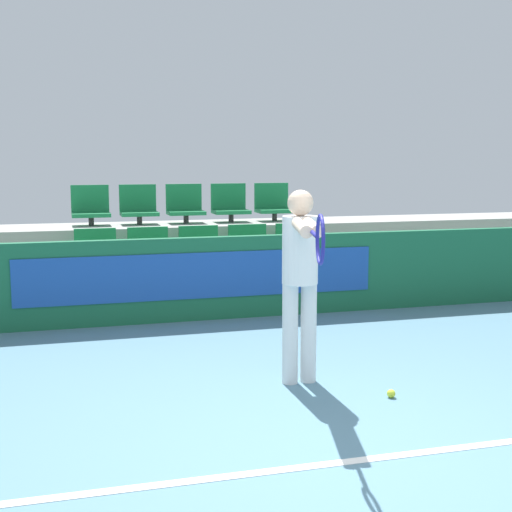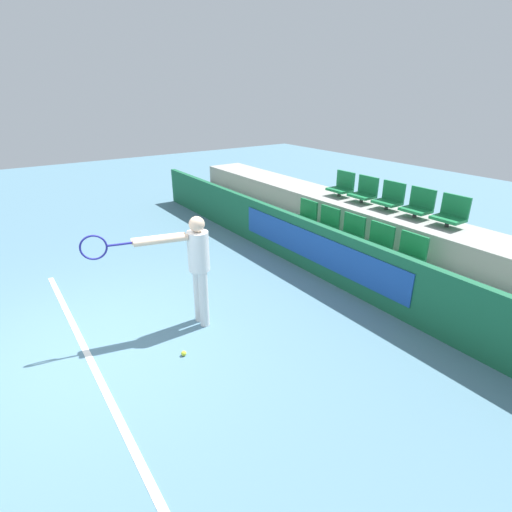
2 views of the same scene
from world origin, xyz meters
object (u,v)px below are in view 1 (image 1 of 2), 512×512
at_px(stadium_chair_1, 149,252).
at_px(stadium_chair_2, 200,250).
at_px(stadium_chair_0, 96,254).
at_px(tennis_ball, 391,394).
at_px(tennis_player, 301,268).
at_px(stadium_chair_4, 296,247).
at_px(stadium_chair_8, 230,205).
at_px(stadium_chair_5, 91,208).
at_px(stadium_chair_9, 273,205).
at_px(stadium_chair_3, 249,249).
at_px(stadium_chair_7, 185,206).
at_px(stadium_chair_6, 139,207).

height_order(stadium_chair_1, stadium_chair_2, same).
height_order(stadium_chair_0, tennis_ball, stadium_chair_0).
relative_size(stadium_chair_0, tennis_player, 0.33).
xyz_separation_m(stadium_chair_0, stadium_chair_4, (2.50, 0.00, 0.00)).
bearing_deg(stadium_chair_0, stadium_chair_8, 28.46).
bearing_deg(stadium_chair_5, stadium_chair_9, 0.00).
bearing_deg(stadium_chair_8, stadium_chair_5, 180.00).
bearing_deg(stadium_chair_5, stadium_chair_1, -58.41).
bearing_deg(stadium_chair_3, stadium_chair_1, 180.00).
distance_m(stadium_chair_0, stadium_chair_7, 1.68).
relative_size(stadium_chair_5, stadium_chair_7, 1.00).
bearing_deg(stadium_chair_1, tennis_player, -76.12).
distance_m(stadium_chair_2, tennis_ball, 3.85).
xyz_separation_m(stadium_chair_3, stadium_chair_6, (-1.25, 1.02, 0.48)).
bearing_deg(stadium_chair_4, stadium_chair_5, 157.88).
distance_m(stadium_chair_3, tennis_player, 3.29).
relative_size(stadium_chair_4, stadium_chair_5, 1.00).
bearing_deg(stadium_chair_2, stadium_chair_8, 58.41).
bearing_deg(stadium_chair_3, stadium_chair_0, 180.00).
bearing_deg(stadium_chair_4, stadium_chair_7, 140.89).
bearing_deg(stadium_chair_6, stadium_chair_1, -90.00).
bearing_deg(stadium_chair_3, tennis_ball, -87.93).
relative_size(stadium_chair_3, stadium_chair_4, 1.00).
distance_m(stadium_chair_3, stadium_chair_4, 0.63).
bearing_deg(stadium_chair_1, stadium_chair_0, 180.00).
height_order(stadium_chair_0, stadium_chair_1, same).
height_order(stadium_chair_0, stadium_chair_7, stadium_chair_7).
bearing_deg(stadium_chair_2, tennis_ball, -78.45).
bearing_deg(tennis_ball, stadium_chair_9, 84.08).
distance_m(stadium_chair_1, tennis_ball, 4.02).
relative_size(stadium_chair_6, tennis_ball, 7.92).
relative_size(stadium_chair_4, tennis_ball, 7.92).
bearing_deg(stadium_chair_8, stadium_chair_4, -58.41).
bearing_deg(stadium_chair_1, tennis_ball, -69.57).
relative_size(stadium_chair_1, stadium_chair_8, 1.00).
distance_m(stadium_chair_0, stadium_chair_8, 2.19).
distance_m(stadium_chair_0, stadium_chair_9, 2.74).
bearing_deg(stadium_chair_7, stadium_chair_8, 0.00).
height_order(stadium_chair_4, tennis_ball, stadium_chair_4).
relative_size(stadium_chair_7, stadium_chair_8, 1.00).
xyz_separation_m(stadium_chair_1, tennis_ball, (1.38, -3.72, -0.67)).
height_order(stadium_chair_4, stadium_chair_6, stadium_chair_6).
bearing_deg(stadium_chair_3, stadium_chair_9, 58.41).
relative_size(stadium_chair_2, tennis_player, 0.33).
xyz_separation_m(stadium_chair_4, stadium_chair_8, (-0.63, 1.02, 0.48)).
relative_size(stadium_chair_1, stadium_chair_9, 1.00).
distance_m(stadium_chair_6, stadium_chair_9, 1.88).
xyz_separation_m(stadium_chair_1, stadium_chair_2, (0.63, 0.00, 0.00)).
height_order(stadium_chair_2, stadium_chair_8, stadium_chair_8).
distance_m(stadium_chair_0, stadium_chair_2, 1.25).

